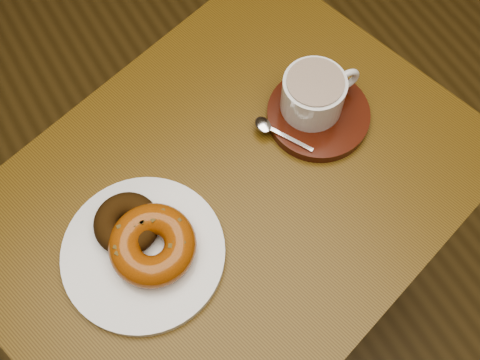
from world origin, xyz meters
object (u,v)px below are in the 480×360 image
coffee_cup (314,94)px  saucer (318,115)px  donut_plate (143,253)px  cafe_table (230,218)px

coffee_cup → saucer: bearing=-75.3°
donut_plate → coffee_cup: 0.36m
cafe_table → saucer: 0.23m
donut_plate → saucer: size_ratio=1.44×
cafe_table → saucer: (0.19, 0.04, 0.12)m
saucer → coffee_cup: size_ratio=1.26×
cafe_table → donut_plate: size_ratio=3.74×
saucer → coffee_cup: bearing=99.0°
cafe_table → donut_plate: donut_plate is taller
donut_plate → coffee_cup: bearing=12.5°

